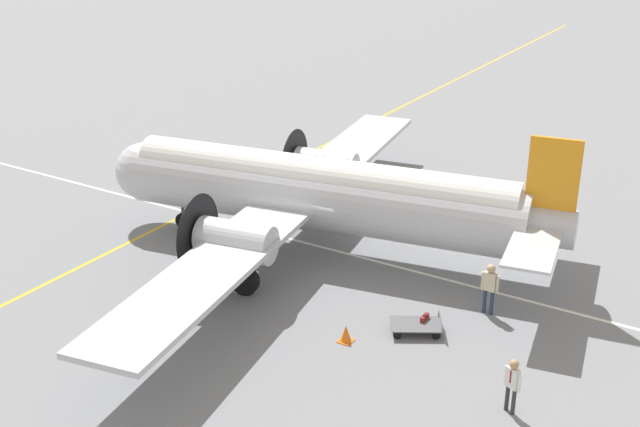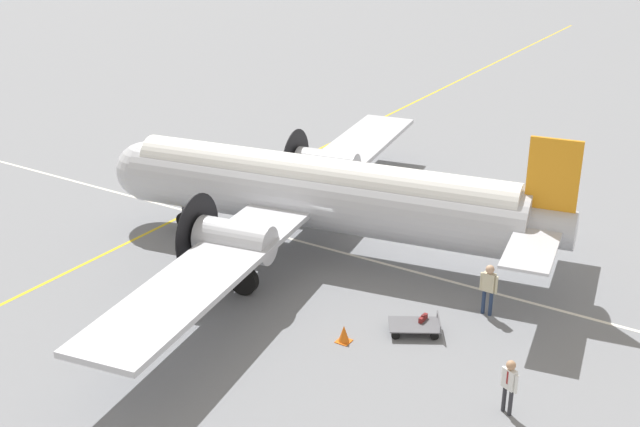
# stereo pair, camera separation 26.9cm
# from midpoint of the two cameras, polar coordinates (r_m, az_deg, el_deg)

# --- Properties ---
(ground_plane) EXTENTS (300.00, 300.00, 0.00)m
(ground_plane) POSITION_cam_midpoint_polar(r_m,az_deg,el_deg) (32.25, 0.24, -2.72)
(ground_plane) COLOR slate
(apron_line_eastwest) EXTENTS (120.00, 0.16, 0.01)m
(apron_line_eastwest) POSITION_cam_midpoint_polar(r_m,az_deg,el_deg) (36.23, -9.42, -0.10)
(apron_line_eastwest) COLOR gold
(apron_line_eastwest) RESTS_ON ground_plane
(apron_line_northsouth) EXTENTS (0.16, 120.00, 0.01)m
(apron_line_northsouth) POSITION_cam_midpoint_polar(r_m,az_deg,el_deg) (32.56, 0.61, -2.46)
(apron_line_northsouth) COLOR silver
(apron_line_northsouth) RESTS_ON ground_plane
(airliner_main) EXTENTS (25.52, 18.98, 5.76)m
(airliner_main) POSITION_cam_midpoint_polar(r_m,az_deg,el_deg) (31.41, -0.45, 1.55)
(airliner_main) COLOR silver
(airliner_main) RESTS_ON ground_plane
(crew_foreground) EXTENTS (0.33, 0.54, 1.71)m
(crew_foreground) POSITION_cam_midpoint_polar(r_m,az_deg,el_deg) (23.16, 13.64, -11.52)
(crew_foreground) COLOR #2D2D33
(crew_foreground) RESTS_ON ground_plane
(passenger_boarding) EXTENTS (0.30, 0.64, 1.87)m
(passenger_boarding) POSITION_cam_midpoint_polar(r_m,az_deg,el_deg) (27.86, 12.18, -4.96)
(passenger_boarding) COLOR navy
(passenger_boarding) RESTS_ON ground_plane
(suitcase_near_door) EXTENTS (0.47, 0.12, 0.53)m
(suitcase_near_door) POSITION_cam_midpoint_polar(r_m,az_deg,el_deg) (27.05, 7.61, -7.68)
(suitcase_near_door) COLOR maroon
(suitcase_near_door) RESTS_ON ground_plane
(baggage_cart) EXTENTS (1.76, 1.97, 0.56)m
(baggage_cart) POSITION_cam_midpoint_polar(r_m,az_deg,el_deg) (26.78, 7.05, -7.91)
(baggage_cart) COLOR #56565B
(baggage_cart) RESTS_ON ground_plane
(traffic_cone) EXTENTS (0.45, 0.45, 0.59)m
(traffic_cone) POSITION_cam_midpoint_polar(r_m,az_deg,el_deg) (26.12, 2.01, -8.58)
(traffic_cone) COLOR orange
(traffic_cone) RESTS_ON ground_plane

